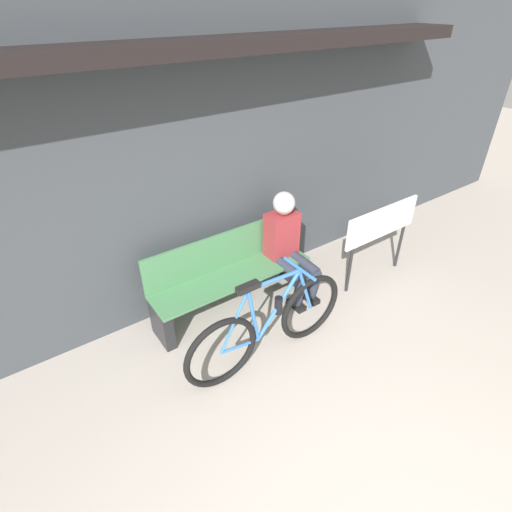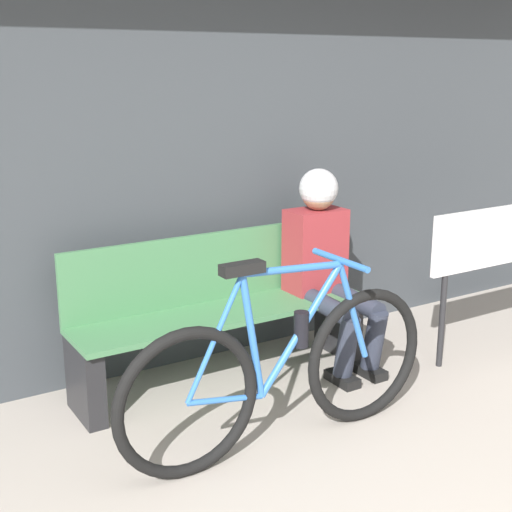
% 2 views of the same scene
% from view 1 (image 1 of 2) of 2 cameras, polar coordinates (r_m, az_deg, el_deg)
% --- Properties ---
extents(storefront_wall, '(12.00, 0.56, 3.20)m').
position_cam_1_polar(storefront_wall, '(3.65, -14.22, 13.75)').
color(storefront_wall, '#3D4247').
rests_on(storefront_wall, ground_plane).
extents(park_bench_near, '(1.72, 0.42, 0.83)m').
position_cam_1_polar(park_bench_near, '(4.14, -3.71, -2.85)').
color(park_bench_near, '#477F51').
rests_on(park_bench_near, ground_plane).
extents(bicycle, '(1.68, 0.40, 0.93)m').
position_cam_1_polar(bicycle, '(3.58, 1.87, -9.99)').
color(bicycle, black).
rests_on(bicycle, ground_plane).
extents(person_seated, '(0.34, 0.64, 1.17)m').
position_cam_1_polar(person_seated, '(4.22, 4.52, 2.44)').
color(person_seated, '#2D3342').
rests_on(person_seated, ground_plane).
extents(signboard, '(1.08, 0.04, 0.93)m').
position_cam_1_polar(signboard, '(4.60, 17.50, 4.06)').
color(signboard, '#232326').
rests_on(signboard, ground_plane).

